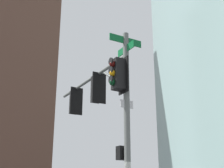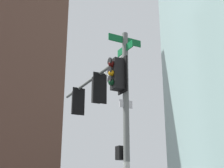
# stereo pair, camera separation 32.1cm
# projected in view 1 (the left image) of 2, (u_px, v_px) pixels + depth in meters

# --- Properties ---
(signal_pole_assembly) EXTENTS (2.35, 5.45, 6.64)m
(signal_pole_assembly) POSITION_uv_depth(u_px,v_px,m) (103.00, 100.00, 11.07)
(signal_pole_assembly) COLOR slate
(signal_pole_assembly) RESTS_ON ground_plane
(building_brick_farside) EXTENTS (16.33, 17.39, 48.60)m
(building_brick_farside) POSITION_uv_depth(u_px,v_px,m) (16.00, 77.00, 65.70)
(building_brick_farside) COLOR brown
(building_brick_farside) RESTS_ON ground_plane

